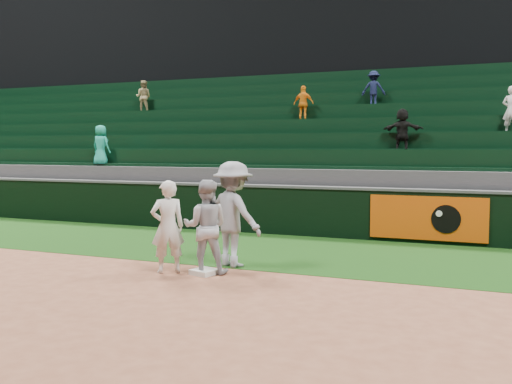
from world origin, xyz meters
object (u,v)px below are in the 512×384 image
(first_base, at_px, (205,272))
(baserunner, at_px, (206,227))
(first_baseman, at_px, (168,227))
(base_coach, at_px, (233,214))

(first_base, xyz_separation_m, baserunner, (-0.02, 0.09, 0.78))
(first_baseman, bearing_deg, first_base, 148.23)
(first_base, distance_m, first_baseman, 1.03)
(first_base, xyz_separation_m, first_baseman, (-0.67, -0.11, 0.77))
(first_base, height_order, baserunner, baserunner)
(first_baseman, height_order, base_coach, base_coach)
(first_baseman, distance_m, base_coach, 1.25)
(first_base, bearing_deg, base_coach, 77.01)
(base_coach, bearing_deg, first_baseman, 66.86)
(first_base, bearing_deg, first_baseman, -170.51)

